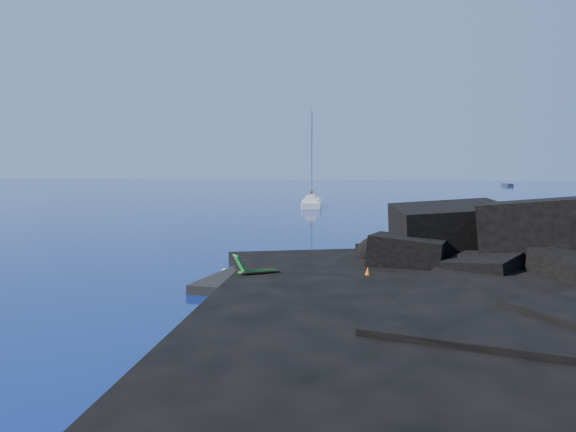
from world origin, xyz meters
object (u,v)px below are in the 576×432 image
(sailboat, at_px, (311,207))
(deck_chair, at_px, (258,266))
(sunbather, at_px, (355,269))
(distant_boat_a, at_px, (507,186))
(marker_cone, at_px, (368,275))

(sailboat, distance_m, deck_chair, 45.69)
(sunbather, relative_size, distant_boat_a, 0.31)
(sunbather, xyz_separation_m, marker_cone, (0.62, -1.71, 0.13))
(deck_chair, xyz_separation_m, distant_boat_a, (31.58, 134.91, -0.92))
(deck_chair, bearing_deg, marker_cone, -28.03)
(distant_boat_a, bearing_deg, deck_chair, -112.12)
(deck_chair, height_order, marker_cone, deck_chair)
(sunbather, relative_size, marker_cone, 2.71)
(sailboat, relative_size, deck_chair, 6.95)
(sunbather, bearing_deg, distant_boat_a, 50.86)
(sailboat, relative_size, marker_cone, 19.50)
(deck_chair, xyz_separation_m, marker_cone, (4.23, 0.47, -0.27))
(sailboat, distance_m, sunbather, 44.12)
(deck_chair, distance_m, sunbather, 4.23)
(sailboat, relative_size, sunbather, 7.19)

